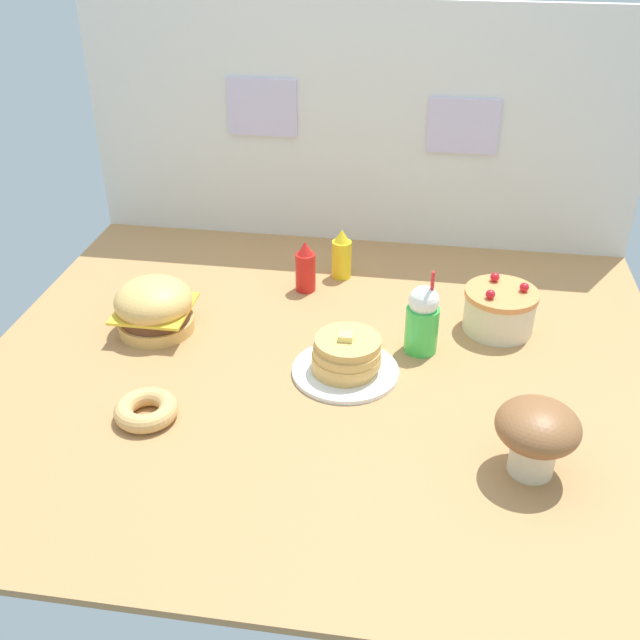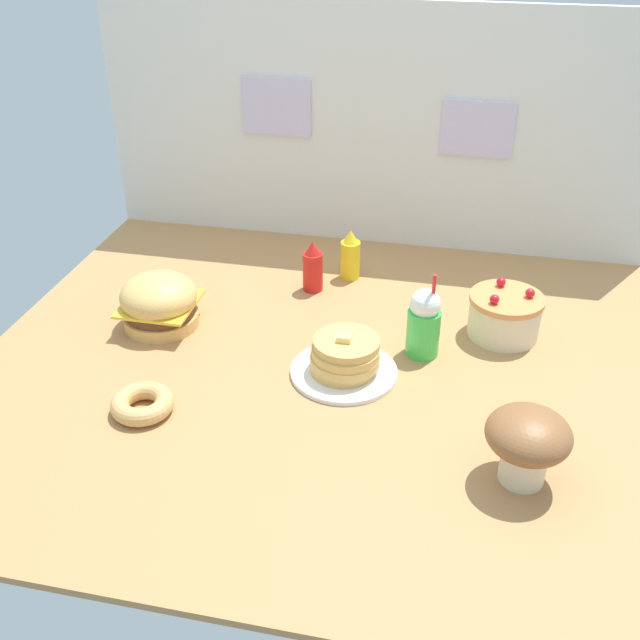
{
  "view_description": "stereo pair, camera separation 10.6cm",
  "coord_description": "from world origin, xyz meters",
  "views": [
    {
      "loc": [
        0.26,
        -1.76,
        1.24
      ],
      "look_at": [
        -0.01,
        0.03,
        0.13
      ],
      "focal_mm": 41.72,
      "sensor_mm": 36.0,
      "label": 1
    },
    {
      "loc": [
        0.37,
        -1.74,
        1.24
      ],
      "look_at": [
        -0.01,
        0.03,
        0.13
      ],
      "focal_mm": 41.72,
      "sensor_mm": 36.0,
      "label": 2
    }
  ],
  "objects": [
    {
      "name": "cream_soda_cup",
      "position": [
        0.28,
        0.12,
        0.11
      ],
      "size": [
        0.1,
        0.1,
        0.27
      ],
      "color": "green",
      "rests_on": "ground_plane"
    },
    {
      "name": "donut_pink_glaze",
      "position": [
        -0.42,
        -0.31,
        0.03
      ],
      "size": [
        0.17,
        0.17,
        0.05
      ],
      "color": "tan",
      "rests_on": "ground_plane"
    },
    {
      "name": "burger",
      "position": [
        -0.54,
        0.11,
        0.08
      ],
      "size": [
        0.24,
        0.24,
        0.17
      ],
      "color": "#DBA859",
      "rests_on": "ground_plane"
    },
    {
      "name": "ground_plane",
      "position": [
        0.0,
        0.0,
        -0.01
      ],
      "size": [
        2.01,
        1.76,
        0.02
      ],
      "primitive_type": "cube",
      "color": "#B27F4C"
    },
    {
      "name": "layer_cake",
      "position": [
        0.51,
        0.28,
        0.07
      ],
      "size": [
        0.23,
        0.23,
        0.16
      ],
      "color": "beige",
      "rests_on": "ground_plane"
    },
    {
      "name": "mushroom_stool",
      "position": [
        0.56,
        -0.36,
        0.12
      ],
      "size": [
        0.2,
        0.2,
        0.19
      ],
      "color": "beige",
      "rests_on": "ground_plane"
    },
    {
      "name": "ketchup_bottle",
      "position": [
        -0.13,
        0.44,
        0.08
      ],
      "size": [
        0.07,
        0.07,
        0.18
      ],
      "color": "red",
      "rests_on": "ground_plane"
    },
    {
      "name": "mustard_bottle",
      "position": [
        -0.02,
        0.55,
        0.08
      ],
      "size": [
        0.07,
        0.07,
        0.18
      ],
      "color": "yellow",
      "rests_on": "ground_plane"
    },
    {
      "name": "pancake_stack",
      "position": [
        0.07,
        -0.03,
        0.05
      ],
      "size": [
        0.31,
        0.31,
        0.13
      ],
      "color": "white",
      "rests_on": "ground_plane"
    },
    {
      "name": "back_wall",
      "position": [
        -0.0,
        0.88,
        0.44
      ],
      "size": [
        2.01,
        0.04,
        0.87
      ],
      "color": "silver",
      "rests_on": "ground_plane"
    }
  ]
}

